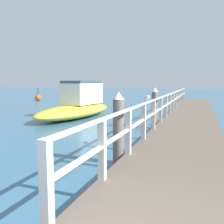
% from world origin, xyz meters
% --- Properties ---
extents(pier_deck, '(2.40, 24.25, 0.40)m').
position_xyz_m(pier_deck, '(0.00, 12.13, 0.20)').
color(pier_deck, brown).
rests_on(pier_deck, ground_plane).
extents(pier_railing, '(0.12, 22.77, 1.09)m').
position_xyz_m(pier_railing, '(-1.12, 12.13, 1.07)').
color(pier_railing, beige).
rests_on(pier_railing, pier_deck).
extents(dock_piling_near, '(0.29, 0.29, 1.87)m').
position_xyz_m(dock_piling_near, '(-1.50, 4.43, 0.94)').
color(dock_piling_near, '#6B6056').
rests_on(dock_piling_near, ground_plane).
extents(dock_piling_far, '(0.29, 0.29, 1.87)m').
position_xyz_m(dock_piling_far, '(-1.50, 9.59, 0.94)').
color(dock_piling_far, '#6B6056').
rests_on(dock_piling_far, ground_plane).
extents(seagull_foreground, '(0.26, 0.44, 0.21)m').
position_xyz_m(seagull_foreground, '(-1.12, 6.05, 1.62)').
color(seagull_foreground, white).
rests_on(seagull_foreground, pier_railing).
extents(boat_1, '(2.98, 6.99, 2.18)m').
position_xyz_m(boat_1, '(-6.52, 11.64, 0.73)').
color(boat_1, gold).
rests_on(boat_1, ground_plane).
extents(channel_buoy, '(0.70, 0.70, 1.40)m').
position_xyz_m(channel_buoy, '(-16.92, 21.63, 0.36)').
color(channel_buoy, '#E54C19').
rests_on(channel_buoy, ground_plane).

